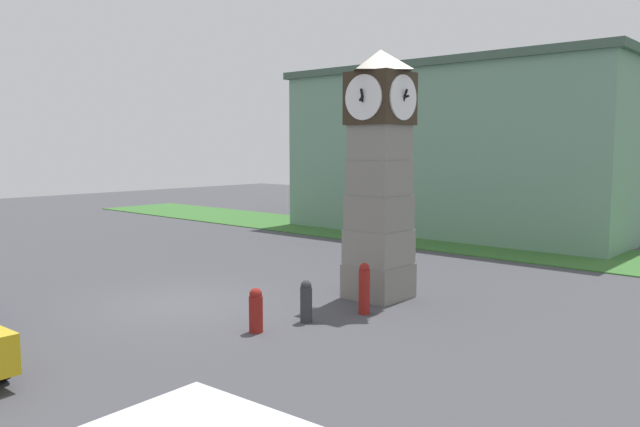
% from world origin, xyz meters
% --- Properties ---
extents(ground_plane, '(68.38, 68.38, 0.00)m').
position_xyz_m(ground_plane, '(0.00, 0.00, 0.00)').
color(ground_plane, '#424247').
extents(clock_tower, '(1.65, 1.58, 5.85)m').
position_xyz_m(clock_tower, '(2.98, 3.51, 2.92)').
color(clock_tower, gray).
rests_on(clock_tower, ground_plane).
extents(bollard_near_tower, '(0.25, 0.25, 1.12)m').
position_xyz_m(bollard_near_tower, '(3.64, 2.10, 0.57)').
color(bollard_near_tower, maroon).
rests_on(bollard_near_tower, ground_plane).
extents(bollard_mid_row, '(0.25, 0.25, 0.88)m').
position_xyz_m(bollard_mid_row, '(3.13, 0.80, 0.45)').
color(bollard_mid_row, '#333338').
rests_on(bollard_mid_row, ground_plane).
extents(bollard_far_row, '(0.27, 0.27, 0.88)m').
position_xyz_m(bollard_far_row, '(2.88, -0.37, 0.45)').
color(bollard_far_row, maroon).
rests_on(bollard_far_row, ground_plane).
extents(warehouse_blue_far, '(14.61, 11.63, 6.97)m').
position_xyz_m(warehouse_blue_far, '(-1.55, 17.81, 3.49)').
color(warehouse_blue_far, gray).
rests_on(warehouse_blue_far, ground_plane).
extents(grass_verge_far, '(41.03, 4.76, 0.04)m').
position_xyz_m(grass_verge_far, '(-1.41, 12.54, 0.02)').
color(grass_verge_far, '#386B2D').
rests_on(grass_verge_far, ground_plane).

